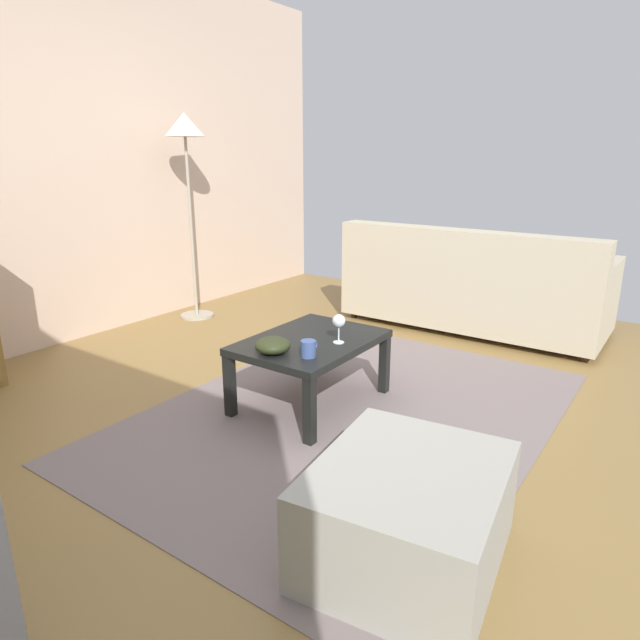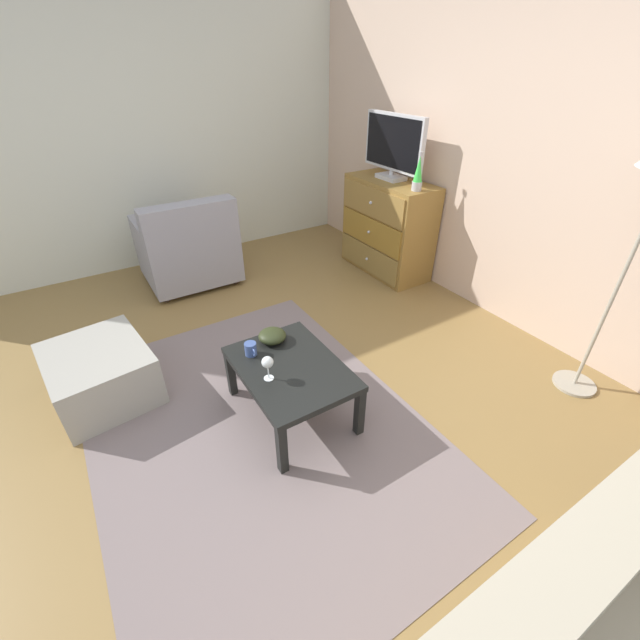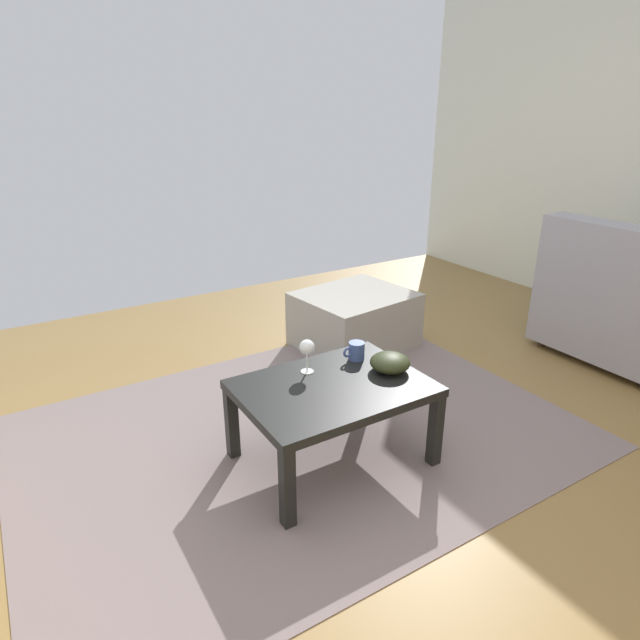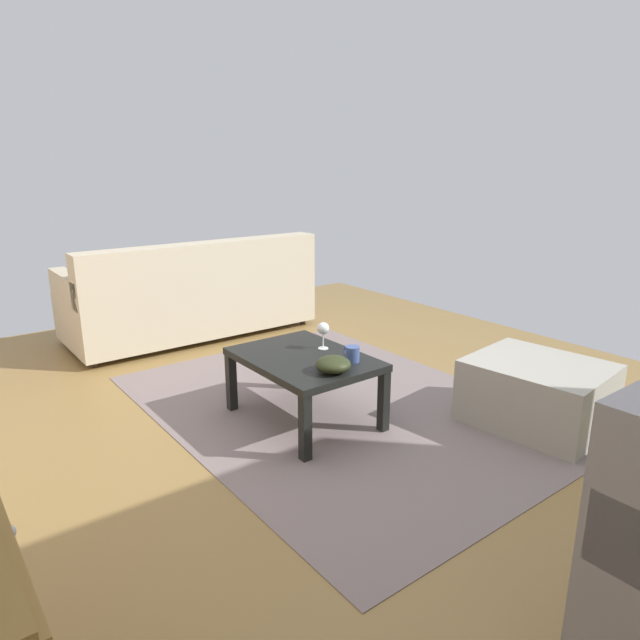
# 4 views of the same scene
# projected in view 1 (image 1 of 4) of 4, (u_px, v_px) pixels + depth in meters

# --- Properties ---
(ground_plane) EXTENTS (5.96, 4.97, 0.05)m
(ground_plane) POSITION_uv_depth(u_px,v_px,m) (300.00, 422.00, 2.95)
(ground_plane) COLOR olive
(wall_accent_rear) EXTENTS (5.96, 0.12, 2.76)m
(wall_accent_rear) POSITION_uv_depth(u_px,v_px,m) (37.00, 150.00, 3.78)
(wall_accent_rear) COLOR beige
(wall_accent_rear) RESTS_ON ground_plane
(area_rug) EXTENTS (2.60, 1.90, 0.01)m
(area_rug) POSITION_uv_depth(u_px,v_px,m) (351.00, 413.00, 2.99)
(area_rug) COLOR slate
(area_rug) RESTS_ON ground_plane
(coffee_table) EXTENTS (0.80, 0.59, 0.39)m
(coffee_table) POSITION_uv_depth(u_px,v_px,m) (311.00, 347.00, 3.03)
(coffee_table) COLOR black
(coffee_table) RESTS_ON ground_plane
(wine_glass) EXTENTS (0.07, 0.07, 0.16)m
(wine_glass) POSITION_uv_depth(u_px,v_px,m) (339.00, 322.00, 2.92)
(wine_glass) COLOR silver
(wine_glass) RESTS_ON coffee_table
(mug) EXTENTS (0.11, 0.08, 0.08)m
(mug) POSITION_uv_depth(u_px,v_px,m) (309.00, 349.00, 2.73)
(mug) COLOR #3C538F
(mug) RESTS_ON coffee_table
(bowl_decorative) EXTENTS (0.18, 0.18, 0.08)m
(bowl_decorative) POSITION_uv_depth(u_px,v_px,m) (273.00, 345.00, 2.78)
(bowl_decorative) COLOR #272E17
(bowl_decorative) RESTS_ON coffee_table
(couch_large) EXTENTS (0.85, 2.00, 0.82)m
(couch_large) POSITION_uv_depth(u_px,v_px,m) (472.00, 289.00, 4.39)
(couch_large) COLOR #332319
(couch_large) RESTS_ON ground_plane
(ottoman) EXTENTS (0.77, 0.68, 0.36)m
(ottoman) POSITION_uv_depth(u_px,v_px,m) (408.00, 514.00, 1.87)
(ottoman) COLOR #9C998F
(ottoman) RESTS_ON ground_plane
(standing_lamp) EXTENTS (0.32, 0.32, 1.66)m
(standing_lamp) POSITION_uv_depth(u_px,v_px,m) (186.00, 145.00, 4.37)
(standing_lamp) COLOR #A59E8C
(standing_lamp) RESTS_ON ground_plane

